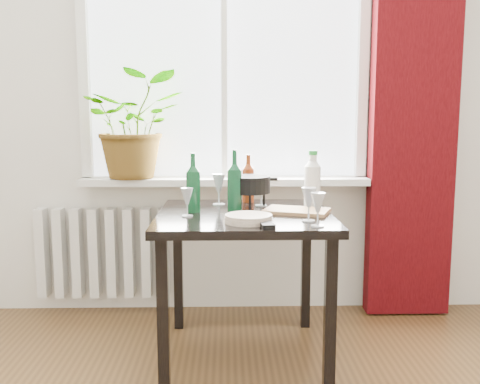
{
  "coord_description": "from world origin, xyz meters",
  "views": [
    {
      "loc": [
        0.02,
        -1.05,
        1.21
      ],
      "look_at": [
        0.08,
        1.55,
        0.84
      ],
      "focal_mm": 40.0,
      "sensor_mm": 36.0,
      "label": 1
    }
  ],
  "objects_px": {
    "bottle_amber": "(248,178)",
    "cutting_board": "(297,211)",
    "tv_remote": "(265,223)",
    "potted_plant": "(135,125)",
    "wineglass_front_left": "(187,202)",
    "wine_bottle_left": "(193,182)",
    "plate_stack": "(249,218)",
    "radiator": "(103,252)",
    "fondue_pot": "(249,192)",
    "wineglass_far_right": "(318,209)",
    "wineglass_back_left": "(219,189)",
    "table": "(244,231)",
    "wineglass_back_center": "(261,191)",
    "wine_bottle_right": "(235,180)",
    "wineglass_front_right": "(309,204)",
    "cleaning_bottle": "(312,178)"
  },
  "relations": [
    {
      "from": "plate_stack",
      "to": "radiator",
      "type": "bearing_deg",
      "value": 134.58
    },
    {
      "from": "wineglass_front_left",
      "to": "tv_remote",
      "type": "bearing_deg",
      "value": -30.99
    },
    {
      "from": "wineglass_front_right",
      "to": "tv_remote",
      "type": "height_order",
      "value": "wineglass_front_right"
    },
    {
      "from": "radiator",
      "to": "wine_bottle_left",
      "type": "bearing_deg",
      "value": -44.99
    },
    {
      "from": "bottle_amber",
      "to": "cutting_board",
      "type": "relative_size",
      "value": 0.87
    },
    {
      "from": "wineglass_front_right",
      "to": "wineglass_back_left",
      "type": "relative_size",
      "value": 0.92
    },
    {
      "from": "table",
      "to": "tv_remote",
      "type": "relative_size",
      "value": 4.52
    },
    {
      "from": "bottle_amber",
      "to": "wineglass_front_right",
      "type": "distance_m",
      "value": 0.62
    },
    {
      "from": "tv_remote",
      "to": "table",
      "type": "bearing_deg",
      "value": 97.26
    },
    {
      "from": "wine_bottle_right",
      "to": "plate_stack",
      "type": "distance_m",
      "value": 0.34
    },
    {
      "from": "cutting_board",
      "to": "wine_bottle_left",
      "type": "bearing_deg",
      "value": 176.52
    },
    {
      "from": "radiator",
      "to": "table",
      "type": "height_order",
      "value": "table"
    },
    {
      "from": "bottle_amber",
      "to": "wineglass_back_left",
      "type": "bearing_deg",
      "value": -148.25
    },
    {
      "from": "table",
      "to": "potted_plant",
      "type": "height_order",
      "value": "potted_plant"
    },
    {
      "from": "wineglass_back_left",
      "to": "wineglass_front_left",
      "type": "bearing_deg",
      "value": -113.45
    },
    {
      "from": "wineglass_front_left",
      "to": "plate_stack",
      "type": "distance_m",
      "value": 0.33
    },
    {
      "from": "wineglass_back_left",
      "to": "tv_remote",
      "type": "height_order",
      "value": "wineglass_back_left"
    },
    {
      "from": "wineglass_far_right",
      "to": "wineglass_back_center",
      "type": "bearing_deg",
      "value": 111.37
    },
    {
      "from": "wineglass_back_center",
      "to": "wineglass_back_left",
      "type": "distance_m",
      "value": 0.23
    },
    {
      "from": "bottle_amber",
      "to": "cutting_board",
      "type": "distance_m",
      "value": 0.42
    },
    {
      "from": "cutting_board",
      "to": "table",
      "type": "bearing_deg",
      "value": -179.59
    },
    {
      "from": "wineglass_back_center",
      "to": "wineglass_back_left",
      "type": "bearing_deg",
      "value": 168.83
    },
    {
      "from": "wineglass_back_left",
      "to": "fondue_pot",
      "type": "xyz_separation_m",
      "value": [
        0.16,
        -0.1,
        -0.0
      ]
    },
    {
      "from": "wine_bottle_left",
      "to": "bottle_amber",
      "type": "distance_m",
      "value": 0.42
    },
    {
      "from": "fondue_pot",
      "to": "table",
      "type": "bearing_deg",
      "value": -79.07
    },
    {
      "from": "wineglass_back_center",
      "to": "plate_stack",
      "type": "relative_size",
      "value": 0.76
    },
    {
      "from": "wineglass_back_left",
      "to": "tv_remote",
      "type": "distance_m",
      "value": 0.59
    },
    {
      "from": "potted_plant",
      "to": "wine_bottle_right",
      "type": "xyz_separation_m",
      "value": [
        0.58,
        -0.55,
        -0.27
      ]
    },
    {
      "from": "wine_bottle_left",
      "to": "wineglass_far_right",
      "type": "distance_m",
      "value": 0.68
    },
    {
      "from": "wineglass_far_right",
      "to": "cleaning_bottle",
      "type": "bearing_deg",
      "value": 83.63
    },
    {
      "from": "wineglass_far_right",
      "to": "wineglass_front_left",
      "type": "relative_size",
      "value": 1.08
    },
    {
      "from": "wineglass_far_right",
      "to": "plate_stack",
      "type": "xyz_separation_m",
      "value": [
        -0.29,
        0.1,
        -0.06
      ]
    },
    {
      "from": "radiator",
      "to": "plate_stack",
      "type": "distance_m",
      "value": 1.28
    },
    {
      "from": "radiator",
      "to": "plate_stack",
      "type": "height_order",
      "value": "plate_stack"
    },
    {
      "from": "radiator",
      "to": "table",
      "type": "bearing_deg",
      "value": -36.54
    },
    {
      "from": "potted_plant",
      "to": "wine_bottle_left",
      "type": "distance_m",
      "value": 0.74
    },
    {
      "from": "wine_bottle_right",
      "to": "cutting_board",
      "type": "xyz_separation_m",
      "value": [
        0.31,
        -0.06,
        -0.15
      ]
    },
    {
      "from": "potted_plant",
      "to": "wineglass_front_left",
      "type": "height_order",
      "value": "potted_plant"
    },
    {
      "from": "wine_bottle_right",
      "to": "wineglass_front_right",
      "type": "relative_size",
      "value": 1.96
    },
    {
      "from": "table",
      "to": "tv_remote",
      "type": "xyz_separation_m",
      "value": [
        0.08,
        -0.31,
        0.1
      ]
    },
    {
      "from": "table",
      "to": "bottle_amber",
      "type": "distance_m",
      "value": 0.41
    },
    {
      "from": "bottle_amber",
      "to": "tv_remote",
      "type": "relative_size",
      "value": 1.44
    },
    {
      "from": "potted_plant",
      "to": "wineglass_far_right",
      "type": "xyz_separation_m",
      "value": [
        0.94,
        -0.95,
        -0.34
      ]
    },
    {
      "from": "cleaning_bottle",
      "to": "bottle_amber",
      "type": "bearing_deg",
      "value": 153.55
    },
    {
      "from": "wineglass_front_right",
      "to": "fondue_pot",
      "type": "height_order",
      "value": "fondue_pot"
    },
    {
      "from": "wineglass_back_left",
      "to": "radiator",
      "type": "bearing_deg",
      "value": 151.43
    },
    {
      "from": "potted_plant",
      "to": "wineglass_back_center",
      "type": "bearing_deg",
      "value": -29.81
    },
    {
      "from": "wineglass_front_left",
      "to": "fondue_pot",
      "type": "xyz_separation_m",
      "value": [
        0.3,
        0.23,
        0.01
      ]
    },
    {
      "from": "wine_bottle_left",
      "to": "fondue_pot",
      "type": "distance_m",
      "value": 0.31
    },
    {
      "from": "fondue_pot",
      "to": "cutting_board",
      "type": "bearing_deg",
      "value": -6.69
    }
  ]
}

